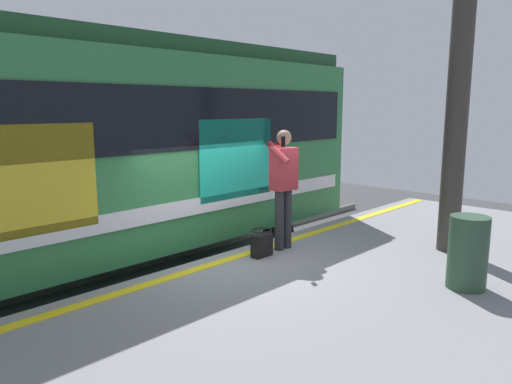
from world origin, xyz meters
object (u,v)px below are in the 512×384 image
object	(u,v)px
train_carriage	(95,144)
station_column	(456,126)
handbag	(262,244)
trash_bin	(468,252)
passenger	(283,179)

from	to	relation	value
train_carriage	station_column	distance (m)	5.44
train_carriage	handbag	size ratio (longest dim) A/B	22.98
station_column	trash_bin	bearing A→B (deg)	29.39
passenger	station_column	size ratio (longest dim) A/B	0.49
train_carriage	passenger	size ratio (longest dim) A/B	5.10
train_carriage	trash_bin	size ratio (longest dim) A/B	10.50
passenger	station_column	world-z (taller)	station_column
handbag	station_column	distance (m)	3.29
train_carriage	station_column	xyz separation A→B (m)	(-3.38, 4.26, 0.29)
train_carriage	handbag	distance (m)	3.05
passenger	handbag	world-z (taller)	passenger
trash_bin	train_carriage	bearing A→B (deg)	-68.65
passenger	handbag	distance (m)	1.02
passenger	handbag	xyz separation A→B (m)	(0.51, 0.04, -0.88)
handbag	trash_bin	bearing A→B (deg)	106.73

